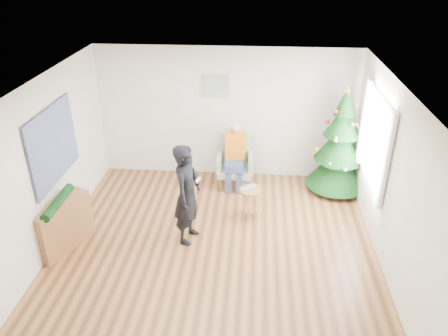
# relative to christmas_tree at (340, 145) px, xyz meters

# --- Properties ---
(floor) EXTENTS (5.00, 5.00, 0.00)m
(floor) POSITION_rel_christmas_tree_xyz_m (-2.15, -2.01, -0.94)
(floor) COLOR brown
(floor) RESTS_ON ground
(ceiling) EXTENTS (5.00, 5.00, 0.00)m
(ceiling) POSITION_rel_christmas_tree_xyz_m (-2.15, -2.01, 1.66)
(ceiling) COLOR white
(ceiling) RESTS_ON wall_back
(wall_back) EXTENTS (5.00, 0.00, 5.00)m
(wall_back) POSITION_rel_christmas_tree_xyz_m (-2.15, 0.49, 0.36)
(wall_back) COLOR silver
(wall_back) RESTS_ON floor
(wall_front) EXTENTS (5.00, 0.00, 5.00)m
(wall_front) POSITION_rel_christmas_tree_xyz_m (-2.15, -4.51, 0.36)
(wall_front) COLOR silver
(wall_front) RESTS_ON floor
(wall_left) EXTENTS (0.00, 5.00, 5.00)m
(wall_left) POSITION_rel_christmas_tree_xyz_m (-4.65, -2.01, 0.36)
(wall_left) COLOR silver
(wall_left) RESTS_ON floor
(wall_right) EXTENTS (0.00, 5.00, 5.00)m
(wall_right) POSITION_rel_christmas_tree_xyz_m (0.35, -2.01, 0.36)
(wall_right) COLOR silver
(wall_right) RESTS_ON floor
(window_panel) EXTENTS (0.04, 1.30, 1.40)m
(window_panel) POSITION_rel_christmas_tree_xyz_m (0.32, -1.01, 0.56)
(window_panel) COLOR white
(window_panel) RESTS_ON wall_right
(curtains) EXTENTS (0.05, 1.75, 1.50)m
(curtains) POSITION_rel_christmas_tree_xyz_m (0.29, -1.01, 0.56)
(curtains) COLOR white
(curtains) RESTS_ON wall_right
(christmas_tree) EXTENTS (1.15, 1.15, 2.08)m
(christmas_tree) POSITION_rel_christmas_tree_xyz_m (0.00, 0.00, 0.00)
(christmas_tree) COLOR #3F2816
(christmas_tree) RESTS_ON floor
(stool) EXTENTS (0.38, 0.38, 0.57)m
(stool) POSITION_rel_christmas_tree_xyz_m (-1.63, -1.13, -0.65)
(stool) COLOR brown
(stool) RESTS_ON floor
(laptop) EXTENTS (0.37, 0.36, 0.02)m
(laptop) POSITION_rel_christmas_tree_xyz_m (-1.63, -1.13, -0.36)
(laptop) COLOR silver
(laptop) RESTS_ON stool
(armchair) EXTENTS (0.72, 0.65, 0.97)m
(armchair) POSITION_rel_christmas_tree_xyz_m (-1.95, 0.05, -0.58)
(armchair) COLOR gray
(armchair) RESTS_ON floor
(seated_person) EXTENTS (0.39, 0.56, 1.27)m
(seated_person) POSITION_rel_christmas_tree_xyz_m (-1.95, -0.00, -0.29)
(seated_person) COLOR navy
(seated_person) RESTS_ON armchair
(standing_man) EXTENTS (0.53, 0.68, 1.65)m
(standing_man) POSITION_rel_christmas_tree_xyz_m (-2.58, -1.80, -0.11)
(standing_man) COLOR black
(standing_man) RESTS_ON floor
(game_controller) EXTENTS (0.07, 0.13, 0.04)m
(game_controller) POSITION_rel_christmas_tree_xyz_m (-2.41, -1.83, 0.16)
(game_controller) COLOR white
(game_controller) RESTS_ON standing_man
(console) EXTENTS (0.65, 1.04, 0.80)m
(console) POSITION_rel_christmas_tree_xyz_m (-4.48, -2.17, -0.54)
(console) COLOR brown
(console) RESTS_ON floor
(garland) EXTENTS (0.14, 0.90, 0.14)m
(garland) POSITION_rel_christmas_tree_xyz_m (-4.48, -2.17, -0.12)
(garland) COLOR black
(garland) RESTS_ON console
(tapestry) EXTENTS (0.03, 1.50, 1.15)m
(tapestry) POSITION_rel_christmas_tree_xyz_m (-4.61, -1.71, 0.61)
(tapestry) COLOR black
(tapestry) RESTS_ON wall_left
(framed_picture) EXTENTS (0.52, 0.05, 0.42)m
(framed_picture) POSITION_rel_christmas_tree_xyz_m (-2.35, 0.45, 0.91)
(framed_picture) COLOR tan
(framed_picture) RESTS_ON wall_back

